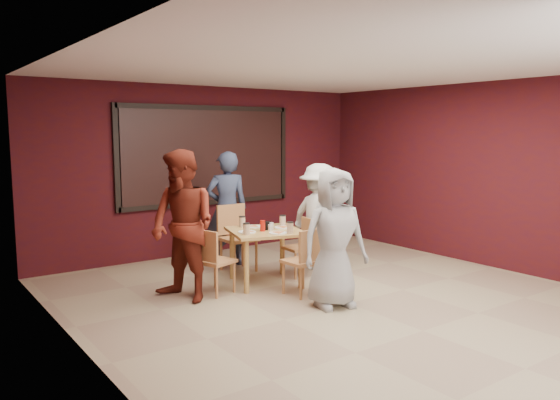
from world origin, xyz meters
TOP-DOWN VIEW (x-y plane):
  - floor at (0.00, 0.00)m, footprint 7.00×7.00m
  - window_blinds at (0.00, 3.45)m, footprint 3.00×0.02m
  - dining_table at (-0.30, 1.32)m, footprint 1.16×1.16m
  - chair_front at (-0.22, 0.55)m, footprint 0.44×0.44m
  - chair_back at (-0.25, 2.18)m, footprint 0.47×0.47m
  - chair_left at (-1.15, 1.29)m, footprint 0.51×0.51m
  - chair_right at (0.38, 1.36)m, footprint 0.43×0.43m
  - diner_front at (-0.21, 0.04)m, footprint 0.91×0.71m
  - diner_back at (-0.19, 2.53)m, footprint 0.74×0.61m
  - diner_left at (-1.53, 1.29)m, footprint 0.94×1.07m
  - diner_right at (0.77, 1.47)m, footprint 0.73×1.10m

SIDE VIEW (x-z plane):
  - floor at x=0.00m, z-range 0.00..0.00m
  - chair_right at x=0.38m, z-range 0.05..0.87m
  - chair_left at x=-1.15m, z-range 0.06..0.90m
  - chair_front at x=-0.22m, z-range 0.06..0.92m
  - chair_back at x=-0.25m, z-range 0.06..1.03m
  - dining_table at x=-0.30m, z-range 0.20..1.09m
  - diner_right at x=0.77m, z-range 0.00..1.58m
  - diner_front at x=-0.21m, z-range 0.00..1.64m
  - diner_back at x=-0.19m, z-range 0.00..1.75m
  - diner_left at x=-1.53m, z-range 0.00..1.84m
  - window_blinds at x=0.00m, z-range 0.90..2.40m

